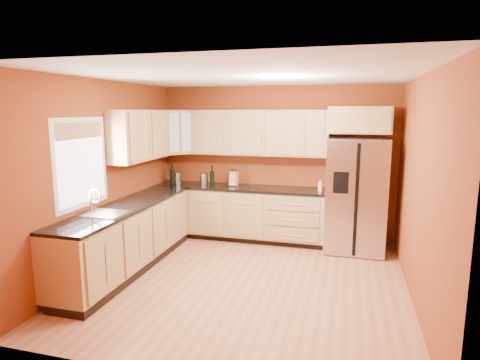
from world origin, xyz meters
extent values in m
plane|color=#AB6A42|center=(0.00, 0.00, 0.00)|extent=(4.00, 4.00, 0.00)
plane|color=silver|center=(0.00, 0.00, 2.60)|extent=(4.00, 4.00, 0.00)
cube|color=maroon|center=(0.00, 2.00, 1.30)|extent=(4.00, 0.04, 2.60)
cube|color=maroon|center=(0.00, -2.00, 1.30)|extent=(4.00, 0.04, 2.60)
cube|color=maroon|center=(-2.00, 0.00, 1.30)|extent=(0.04, 4.00, 2.60)
cube|color=maroon|center=(2.00, 0.00, 1.30)|extent=(0.04, 4.00, 2.60)
cube|color=tan|center=(-0.55, 1.70, 0.44)|extent=(2.90, 0.60, 0.88)
cube|color=tan|center=(-1.70, 0.00, 0.44)|extent=(0.60, 2.80, 0.88)
cube|color=black|center=(-0.55, 1.69, 0.90)|extent=(2.90, 0.62, 0.04)
cube|color=black|center=(-1.69, 0.00, 0.90)|extent=(0.62, 2.80, 0.04)
cube|color=tan|center=(-0.25, 1.83, 1.83)|extent=(2.30, 0.33, 0.75)
cube|color=tan|center=(-1.83, 0.72, 1.83)|extent=(0.33, 1.35, 0.75)
cube|color=tan|center=(-1.67, 1.67, 1.83)|extent=(0.67, 0.67, 0.75)
cube|color=tan|center=(1.35, 1.70, 2.05)|extent=(0.92, 0.60, 0.40)
cube|color=silver|center=(1.35, 1.62, 0.89)|extent=(0.90, 0.75, 1.78)
cube|color=white|center=(-1.98, -0.50, 1.55)|extent=(0.03, 0.90, 1.00)
cylinder|color=silver|center=(-1.67, 1.70, 1.01)|extent=(0.14, 0.14, 0.19)
cylinder|color=silver|center=(-1.16, 1.63, 1.03)|extent=(0.17, 0.17, 0.22)
cube|color=tan|center=(-0.66, 1.74, 1.04)|extent=(0.14, 0.13, 0.24)
cylinder|color=white|center=(0.80, 1.64, 1.01)|extent=(0.07, 0.07, 0.19)
camera|label=1|loc=(1.21, -4.74, 2.19)|focal=30.00mm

